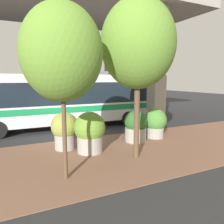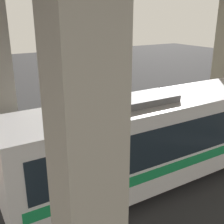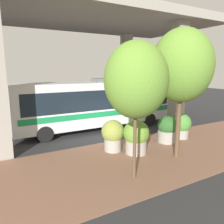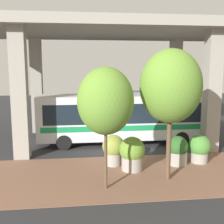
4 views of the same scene
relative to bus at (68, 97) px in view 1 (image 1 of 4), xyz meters
The scene contains 11 objects.
ground_plane 3.76m from the bus, 167.48° to the left, with size 80.00×80.00×0.00m, color #2D2D30.
sidewalk_strip 6.46m from the bus, behind, with size 6.00×40.00×0.02m.
overpass 5.40m from the bus, 37.12° to the left, with size 9.40×19.89×8.38m.
bus is the anchor object (origin of this frame).
fire_hydrant 3.88m from the bus, 168.99° to the left, with size 0.44×0.21×1.02m.
planter_front 5.58m from the bus, behind, with size 1.37×1.37×1.82m.
planter_middle 6.06m from the bus, 142.00° to the right, with size 1.26×1.26×1.63m.
planter_back 4.84m from the bus, 163.79° to the left, with size 1.25×1.25×1.73m.
planter_extra 5.52m from the bus, 154.94° to the right, with size 1.16×1.16×1.65m.
street_tree_near 7.40m from the bus, behind, with size 2.91×2.91×6.32m.
street_tree_far 8.10m from the bus, 164.96° to the left, with size 2.46×2.46×5.48m.
Camera 1 is at (-11.20, 2.90, 3.22)m, focal length 35.00 mm.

